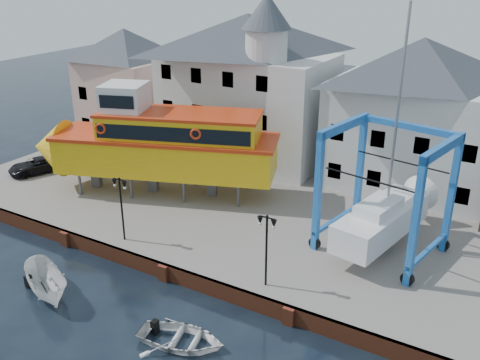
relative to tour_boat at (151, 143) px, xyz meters
The scene contains 13 objects.
ground 11.88m from the tour_boat, 48.45° to the right, with size 140.00×140.00×0.00m, color black.
hardstanding 8.88m from the tour_boat, 21.77° to the left, with size 44.00×22.00×1.00m, color slate.
quay_wall 11.61m from the tour_boat, 48.08° to the right, with size 44.00×0.47×1.00m.
building_pink 14.69m from the tour_boat, 137.56° to the left, with size 8.00×7.00×10.30m.
building_white_main 10.83m from the tour_boat, 77.21° to the left, with size 14.00×8.30×14.00m.
building_white_right 19.59m from the tour_boat, 33.87° to the left, with size 12.00×8.00×11.20m.
lamp_post_left 7.66m from the tour_boat, 65.19° to the right, with size 1.12×0.32×4.20m.
lamp_post_right 14.92m from the tour_boat, 27.68° to the right, with size 1.12×0.32×4.20m.
tour_boat is the anchor object (origin of this frame).
travel_lift 17.55m from the tour_boat, ahead, with size 7.53×9.76×14.32m.
van 11.30m from the tour_boat, 169.80° to the right, with size 2.03×4.41×1.23m, color black.
motorboat_a 13.74m from the tour_boat, 78.30° to the right, with size 1.77×4.70×1.82m, color white.
motorboat_b 17.33m from the tour_boat, 46.96° to the right, with size 3.10×4.34×0.90m, color white.
Camera 1 is at (17.16, -20.61, 17.32)m, focal length 40.00 mm.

